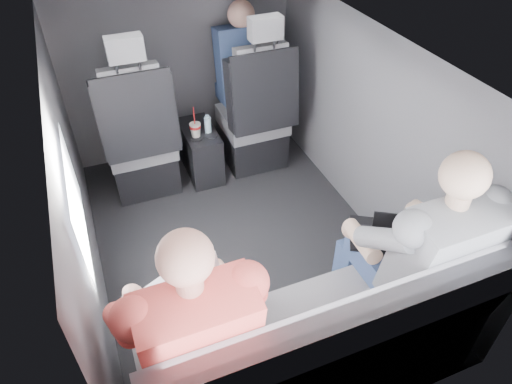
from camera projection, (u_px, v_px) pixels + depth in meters
name	position (u px, v px, depth m)	size (l,w,h in m)	color
floor	(240.00, 244.00, 3.10)	(2.60, 2.60, 0.00)	black
ceiling	(234.00, 52.00, 2.24)	(2.60, 2.60, 0.00)	#B2B2AD
panel_left	(78.00, 201.00, 2.41)	(0.02, 2.60, 1.35)	#56565B
panel_right	(368.00, 133.00, 2.93)	(0.02, 2.60, 1.35)	#56565B
panel_front	(181.00, 74.00, 3.60)	(1.80, 0.02, 1.35)	#56565B
panel_back	(354.00, 349.00, 1.74)	(1.80, 0.02, 1.35)	#56565B
side_window	(76.00, 202.00, 2.06)	(0.02, 0.75, 0.42)	white
seatbelt	(264.00, 83.00, 3.20)	(0.05, 0.01, 0.65)	black
front_seat_left	(141.00, 145.00, 3.32)	(0.52, 0.58, 1.26)	black
front_seat_right	(255.00, 121.00, 3.58)	(0.52, 0.58, 1.26)	black
center_console	(201.00, 151.00, 3.60)	(0.24, 0.48, 0.41)	black
rear_bench	(317.00, 350.00, 2.15)	(1.60, 0.57, 0.92)	slate
soda_cup	(195.00, 130.00, 3.36)	(0.08, 0.08, 0.25)	white
water_bottle	(208.00, 125.00, 3.40)	(0.05, 0.05, 0.15)	#9FC4D7
laptop_white	(185.00, 292.00, 2.00)	(0.43, 0.46, 0.26)	silver
laptop_black	(393.00, 237.00, 2.26)	(0.44, 0.48, 0.26)	black
passenger_rear_left	(192.00, 330.00, 1.84)	(0.54, 0.65, 1.28)	#303035
passenger_rear_right	(416.00, 254.00, 2.15)	(0.54, 0.66, 1.29)	navy
passenger_front_right	(242.00, 66.00, 3.54)	(0.40, 0.40, 0.81)	navy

